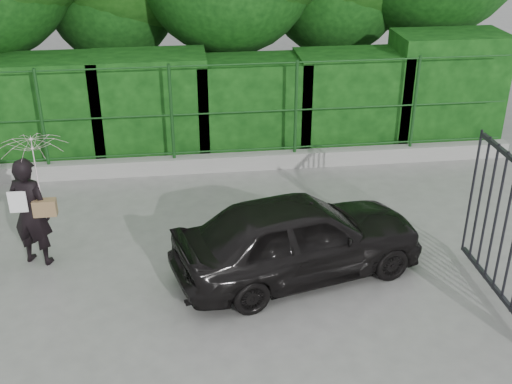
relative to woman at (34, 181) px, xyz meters
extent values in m
plane|color=gray|center=(1.52, -1.66, -1.28)|extent=(80.00, 80.00, 0.00)
cube|color=#9E9E99|center=(1.52, 2.84, -1.13)|extent=(14.00, 0.25, 0.30)
cylinder|color=#164017|center=(-0.38, 2.84, -0.08)|extent=(0.06, 0.06, 1.80)
cylinder|color=#164017|center=(1.92, 2.84, -0.08)|extent=(0.06, 0.06, 1.80)
cylinder|color=#164017|center=(4.22, 2.84, -0.08)|extent=(0.06, 0.06, 1.80)
cylinder|color=#164017|center=(6.52, 2.84, -0.08)|extent=(0.06, 0.06, 1.80)
cylinder|color=#164017|center=(1.52, 2.84, -0.88)|extent=(13.60, 0.03, 0.03)
cylinder|color=#164017|center=(1.52, 2.84, -0.13)|extent=(13.60, 0.03, 0.03)
cylinder|color=#164017|center=(1.52, 2.84, 0.77)|extent=(13.60, 0.03, 0.03)
cube|color=black|center=(-0.48, 3.84, -0.27)|extent=(2.20, 1.20, 2.02)
cube|color=black|center=(1.52, 3.84, -0.27)|extent=(2.20, 1.20, 2.03)
cube|color=black|center=(3.52, 3.84, -0.35)|extent=(2.20, 1.20, 1.87)
cube|color=black|center=(5.52, 3.84, -0.32)|extent=(2.20, 1.20, 1.93)
cube|color=black|center=(7.52, 3.84, -0.15)|extent=(2.20, 1.20, 2.27)
cylinder|color=black|center=(-1.48, 5.54, 0.97)|extent=(0.36, 0.36, 4.50)
cylinder|color=black|center=(1.02, 6.84, 0.34)|extent=(0.36, 0.36, 3.25)
cylinder|color=black|center=(3.52, 5.84, 0.84)|extent=(0.36, 0.36, 4.25)
cylinder|color=black|center=(6.02, 6.54, 0.47)|extent=(0.36, 0.36, 3.50)
cylinder|color=black|center=(8.02, 6.14, 1.09)|extent=(0.36, 0.36, 4.75)
cube|color=#232329|center=(6.12, -1.71, -1.13)|extent=(0.05, 2.00, 0.06)
cylinder|color=#232329|center=(6.12, -1.66, -0.23)|extent=(0.04, 0.04, 1.90)
cylinder|color=#232329|center=(6.12, -1.41, -0.23)|extent=(0.04, 0.04, 1.90)
cylinder|color=#232329|center=(6.12, -1.16, -0.23)|extent=(0.04, 0.04, 1.90)
cylinder|color=#232329|center=(6.12, -0.91, -0.23)|extent=(0.04, 0.04, 1.90)
cylinder|color=#232329|center=(6.12, -0.66, -0.23)|extent=(0.04, 0.04, 1.90)
imported|color=black|center=(-0.10, -0.03, -0.46)|extent=(0.70, 0.58, 1.65)
imported|color=white|center=(0.05, 0.02, 0.22)|extent=(0.97, 0.98, 0.89)
cube|color=olive|center=(0.12, -0.11, -0.37)|extent=(0.32, 0.15, 0.24)
cube|color=white|center=(-0.22, -0.15, -0.24)|extent=(0.25, 0.02, 0.32)
imported|color=black|center=(3.61, -0.81, -0.69)|extent=(3.75, 2.25, 1.20)
camera|label=1|loc=(2.07, -8.34, 3.85)|focal=45.00mm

